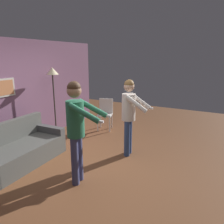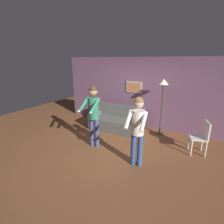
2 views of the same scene
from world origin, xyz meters
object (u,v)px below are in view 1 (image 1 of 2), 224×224
at_px(torchiere_lamp, 53,81).
at_px(dining_chair_distant, 105,112).
at_px(person_standing_left, 77,123).
at_px(couch, 19,151).
at_px(person_standing_right, 129,111).

xyz_separation_m(torchiere_lamp, dining_chair_distant, (1.31, -0.80, -1.04)).
distance_m(torchiere_lamp, person_standing_left, 2.43).
distance_m(couch, person_standing_right, 2.48).
relative_size(torchiere_lamp, person_standing_left, 1.06).
relative_size(person_standing_left, dining_chair_distant, 1.95).
xyz_separation_m(torchiere_lamp, person_standing_left, (-1.48, -1.87, -0.46)).
bearing_deg(person_standing_right, torchiere_lamp, 89.48).
relative_size(person_standing_right, dining_chair_distant, 1.84).
distance_m(couch, person_standing_left, 1.72).
height_order(couch, person_standing_right, person_standing_right).
relative_size(couch, person_standing_left, 1.07).
xyz_separation_m(person_standing_right, dining_chair_distant, (1.33, 1.38, -0.51)).
height_order(couch, torchiere_lamp, torchiere_lamp).
relative_size(couch, dining_chair_distant, 2.08).
distance_m(couch, dining_chair_distant, 2.88).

